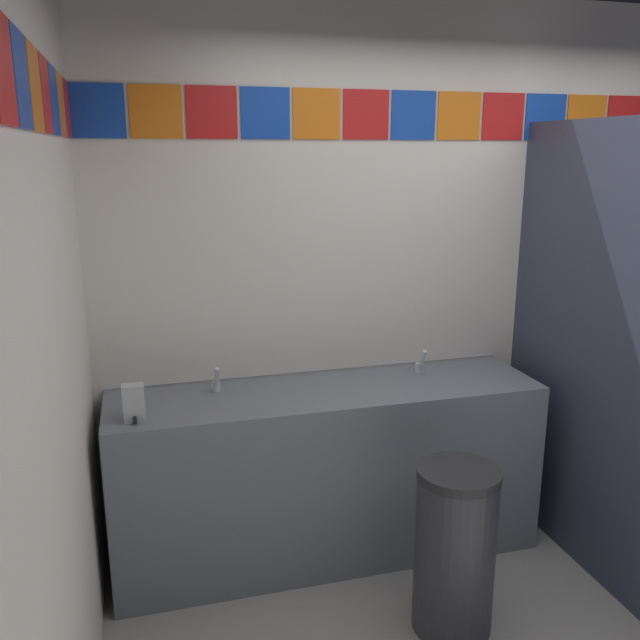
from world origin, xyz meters
TOP-DOWN VIEW (x-y plane):
  - wall_back at (-0.00, 1.51)m, footprint 3.69×0.09m
  - wall_side at (-1.88, -0.00)m, footprint 0.09×2.94m
  - vanity_counter at (-0.76, 1.19)m, footprint 2.07×0.55m
  - faucet_left at (-1.28, 1.28)m, footprint 0.04×0.10m
  - faucet_right at (-0.24, 1.28)m, footprint 0.04×0.10m
  - soap_dispenser at (-1.65, 1.04)m, footprint 0.09×0.09m
  - toilet at (1.02, 1.10)m, footprint 0.39×0.49m
  - trash_bin at (-0.40, 0.51)m, footprint 0.34×0.34m

SIDE VIEW (x-z plane):
  - toilet at x=1.02m, z-range -0.07..0.67m
  - trash_bin at x=-0.40m, z-range 0.00..0.73m
  - vanity_counter at x=-0.76m, z-range 0.01..0.88m
  - faucet_left at x=-1.28m, z-range 0.85..0.99m
  - faucet_right at x=-0.24m, z-range 0.85..0.99m
  - soap_dispenser at x=-1.65m, z-range 0.87..1.03m
  - wall_back at x=0.00m, z-range 0.01..2.72m
  - wall_side at x=-1.88m, z-range 0.01..2.72m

